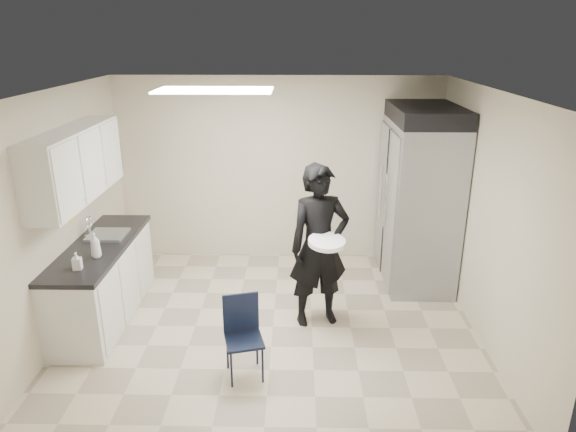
{
  "coord_description": "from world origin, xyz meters",
  "views": [
    {
      "loc": [
        0.26,
        -5.02,
        3.14
      ],
      "look_at": [
        0.17,
        0.2,
        1.26
      ],
      "focal_mm": 32.0,
      "sensor_mm": 36.0,
      "label": 1
    }
  ],
  "objects_px": {
    "lower_counter": "(103,283)",
    "folding_chair": "(244,340)",
    "commercial_fridge": "(418,204)",
    "man_tuxedo": "(319,246)"
  },
  "relations": [
    {
      "from": "lower_counter",
      "to": "man_tuxedo",
      "type": "xyz_separation_m",
      "value": [
        2.46,
        -0.04,
        0.49
      ]
    },
    {
      "from": "lower_counter",
      "to": "man_tuxedo",
      "type": "distance_m",
      "value": 2.51
    },
    {
      "from": "commercial_fridge",
      "to": "man_tuxedo",
      "type": "xyz_separation_m",
      "value": [
        -1.32,
        -1.12,
        -0.13
      ]
    },
    {
      "from": "lower_counter",
      "to": "commercial_fridge",
      "type": "height_order",
      "value": "commercial_fridge"
    },
    {
      "from": "lower_counter",
      "to": "folding_chair",
      "type": "relative_size",
      "value": 2.44
    },
    {
      "from": "lower_counter",
      "to": "folding_chair",
      "type": "bearing_deg",
      "value": -31.8
    },
    {
      "from": "lower_counter",
      "to": "commercial_fridge",
      "type": "xyz_separation_m",
      "value": [
        3.78,
        1.07,
        0.62
      ]
    },
    {
      "from": "lower_counter",
      "to": "folding_chair",
      "type": "height_order",
      "value": "lower_counter"
    },
    {
      "from": "man_tuxedo",
      "to": "lower_counter",
      "type": "bearing_deg",
      "value": 163.45
    },
    {
      "from": "lower_counter",
      "to": "folding_chair",
      "type": "xyz_separation_m",
      "value": [
        1.72,
        -1.07,
        -0.04
      ]
    }
  ]
}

